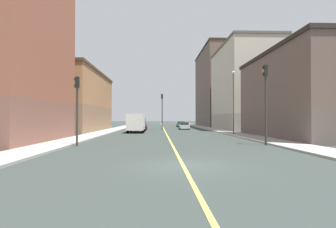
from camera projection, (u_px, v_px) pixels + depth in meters
The scene contains 17 objects.
ground_plane at pixel (183, 165), 12.86m from camera, with size 400.00×400.00×0.00m, color #2E3733.
sidewalk_left at pixel (205, 128), 62.16m from camera, with size 2.88×168.00×0.15m, color #9E9B93.
sidewalk_right at pixel (121, 128), 61.49m from camera, with size 2.88×168.00×0.15m, color #9E9B93.
lane_center_stripe at pixel (163, 128), 61.82m from camera, with size 0.16×154.00×0.01m, color #E5D14C.
building_left_near at pixel (305, 95), 31.07m from camera, with size 9.34×18.80×9.67m.
building_left_mid at pixel (244, 88), 53.04m from camera, with size 9.34×19.17×16.02m.
building_left_far at pixel (218, 88), 76.66m from camera, with size 9.34×25.11×20.96m.
building_right_corner at pixel (1, 49), 24.98m from camera, with size 9.34×14.33×16.91m.
building_right_midblock at pixel (73, 102), 46.32m from camera, with size 9.34×22.55×9.99m.
traffic_light_left_near at pixel (265, 94), 22.41m from camera, with size 0.40×0.32×6.52m.
traffic_light_right_near at pixel (77, 101), 21.87m from camera, with size 0.40×0.32×5.49m.
traffic_light_median_far at pixel (162, 107), 51.12m from camera, with size 0.40×0.32×6.71m.
street_lamp_left_near at pixel (233, 96), 35.70m from camera, with size 0.36×0.36×8.17m.
car_maroon at pixel (142, 126), 52.28m from camera, with size 1.95×4.43×1.33m.
car_green at pixel (181, 124), 69.67m from camera, with size 1.96×4.49×1.37m.
car_silver at pixel (184, 126), 54.78m from camera, with size 1.96×4.02×1.39m.
box_truck at pixel (137, 123), 42.74m from camera, with size 2.57×7.78×2.83m.
Camera 1 is at (-1.15, -12.86, 2.19)m, focal length 29.58 mm.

